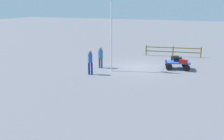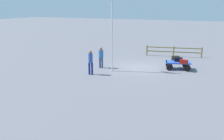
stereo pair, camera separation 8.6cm
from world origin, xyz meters
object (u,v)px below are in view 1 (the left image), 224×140
(suitcase_navy, at_px, (178,59))
(worker_lead, at_px, (101,56))
(worker_trailing, at_px, (90,61))
(flagpole, at_px, (110,22))
(luggage_cart, at_px, (177,64))
(suitcase_maroon, at_px, (183,62))
(suitcase_dark, at_px, (175,58))

(suitcase_navy, bearing_deg, worker_lead, 19.43)
(worker_lead, distance_m, worker_trailing, 2.02)
(suitcase_navy, height_order, flagpole, flagpole)
(luggage_cart, height_order, suitcase_navy, suitcase_navy)
(suitcase_maroon, bearing_deg, suitcase_dark, -51.42)
(luggage_cart, bearing_deg, suitcase_navy, -121.89)
(worker_trailing, distance_m, flagpole, 3.07)
(luggage_cart, xyz_separation_m, worker_lead, (5.48, 1.89, 0.54))
(suitcase_dark, bearing_deg, suitcase_maroon, 128.58)
(suitcase_maroon, bearing_deg, worker_lead, 13.49)
(suitcase_dark, bearing_deg, worker_trailing, 40.81)
(suitcase_navy, xyz_separation_m, worker_trailing, (5.35, 3.95, 0.24))
(luggage_cart, relative_size, suitcase_maroon, 3.32)
(suitcase_dark, xyz_separation_m, suitcase_navy, (-0.29, 0.41, -0.02))
(luggage_cart, height_order, suitcase_maroon, suitcase_maroon)
(worker_trailing, bearing_deg, suitcase_dark, -139.19)
(luggage_cart, xyz_separation_m, flagpole, (4.46, 2.39, 3.09))
(suitcase_navy, height_order, worker_trailing, worker_trailing)
(worker_trailing, relative_size, flagpole, 0.29)
(luggage_cart, bearing_deg, suitcase_maroon, 137.02)
(worker_lead, bearing_deg, suitcase_maroon, -166.51)
(suitcase_dark, distance_m, flagpole, 5.79)
(worker_trailing, height_order, flagpole, flagpole)
(luggage_cart, height_order, worker_trailing, worker_trailing)
(luggage_cart, bearing_deg, worker_trailing, 36.25)
(suitcase_dark, distance_m, worker_trailing, 6.69)
(suitcase_dark, xyz_separation_m, worker_lead, (5.22, 2.36, 0.21))
(suitcase_navy, distance_m, worker_trailing, 6.65)
(suitcase_dark, bearing_deg, worker_lead, 24.30)
(suitcase_navy, bearing_deg, worker_trailing, 36.47)
(suitcase_dark, relative_size, worker_lead, 0.37)
(worker_lead, xyz_separation_m, flagpole, (-1.01, 0.50, 2.55))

